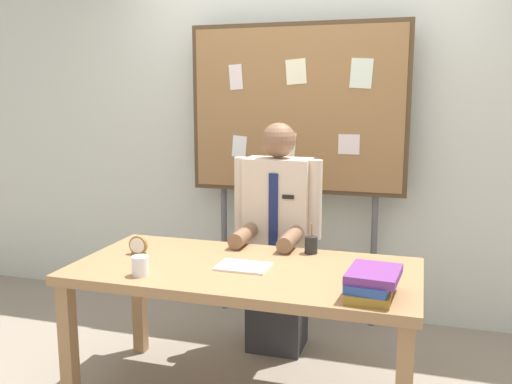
# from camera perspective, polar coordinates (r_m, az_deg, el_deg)

# --- Properties ---
(back_wall) EXTENTS (6.40, 0.08, 2.70)m
(back_wall) POSITION_cam_1_polar(r_m,az_deg,el_deg) (3.98, 4.87, 6.46)
(back_wall) COLOR silver
(back_wall) RESTS_ON ground_plane
(desk) EXTENTS (1.74, 0.84, 0.74)m
(desk) POSITION_cam_1_polar(r_m,az_deg,el_deg) (2.82, -1.20, -9.37)
(desk) COLOR #9E754C
(desk) RESTS_ON ground_plane
(person) EXTENTS (0.55, 0.56, 1.43)m
(person) POSITION_cam_1_polar(r_m,az_deg,el_deg) (3.42, 2.24, -5.68)
(person) COLOR #2D2D33
(person) RESTS_ON ground_plane
(bulletin_board) EXTENTS (1.50, 0.09, 2.08)m
(bulletin_board) POSITION_cam_1_polar(r_m,az_deg,el_deg) (3.78, 4.25, 8.22)
(bulletin_board) COLOR #4C3823
(bulletin_board) RESTS_ON ground_plane
(book_stack) EXTENTS (0.23, 0.32, 0.12)m
(book_stack) POSITION_cam_1_polar(r_m,az_deg,el_deg) (2.44, 11.95, -9.22)
(book_stack) COLOR olive
(book_stack) RESTS_ON desk
(open_notebook) EXTENTS (0.26, 0.18, 0.01)m
(open_notebook) POSITION_cam_1_polar(r_m,az_deg,el_deg) (2.78, -1.40, -7.76)
(open_notebook) COLOR white
(open_notebook) RESTS_ON desk
(desk_clock) EXTENTS (0.10, 0.04, 0.10)m
(desk_clock) POSITION_cam_1_polar(r_m,az_deg,el_deg) (3.06, -12.17, -5.53)
(desk_clock) COLOR olive
(desk_clock) RESTS_ON desk
(coffee_mug) EXTENTS (0.08, 0.08, 0.10)m
(coffee_mug) POSITION_cam_1_polar(r_m,az_deg,el_deg) (2.71, -11.94, -7.53)
(coffee_mug) COLOR white
(coffee_mug) RESTS_ON desk
(pen_holder) EXTENTS (0.07, 0.07, 0.16)m
(pen_holder) POSITION_cam_1_polar(r_m,az_deg,el_deg) (3.03, 5.76, -5.47)
(pen_holder) COLOR #262626
(pen_holder) RESTS_ON desk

